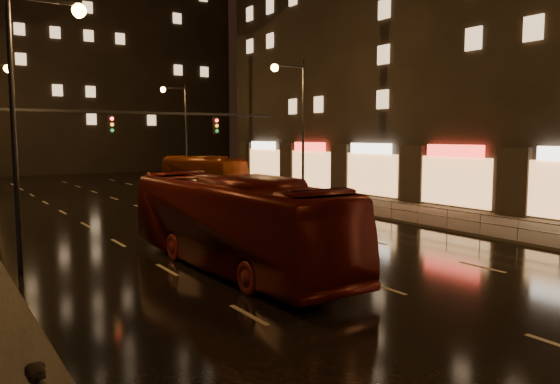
% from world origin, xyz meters
% --- Properties ---
extents(ground, '(140.00, 140.00, 0.00)m').
position_xyz_m(ground, '(0.00, 20.00, 0.00)').
color(ground, black).
rests_on(ground, ground).
extents(sidewalk_right, '(7.00, 70.00, 0.15)m').
position_xyz_m(sidewalk_right, '(13.50, 15.00, 0.07)').
color(sidewalk_right, '#38332D').
rests_on(sidewalk_right, ground).
extents(building_right, '(18.00, 50.00, 30.00)m').
position_xyz_m(building_right, '(26.00, 20.00, 15.00)').
color(building_right, black).
rests_on(building_right, ground).
extents(building_distant, '(44.00, 16.00, 36.00)m').
position_xyz_m(building_distant, '(4.00, 72.00, 18.00)').
color(building_distant, black).
rests_on(building_distant, ground).
extents(traffic_signal, '(15.31, 0.32, 6.20)m').
position_xyz_m(traffic_signal, '(-5.06, 20.00, 4.74)').
color(traffic_signal, black).
rests_on(traffic_signal, ground).
extents(railing_right, '(0.05, 56.00, 1.00)m').
position_xyz_m(railing_right, '(10.20, 18.00, 0.90)').
color(railing_right, '#99999E').
rests_on(railing_right, sidewalk_right).
extents(bus_red, '(3.15, 12.38, 3.43)m').
position_xyz_m(bus_red, '(-2.81, 8.96, 1.72)').
color(bus_red, '#5C110D').
rests_on(bus_red, ground).
extents(bus_curb, '(3.85, 11.18, 3.05)m').
position_xyz_m(bus_curb, '(9.00, 36.95, 1.53)').
color(bus_curb, '#913B0E').
rests_on(bus_curb, ground).
extents(taxi_near, '(1.81, 4.02, 1.34)m').
position_xyz_m(taxi_near, '(4.00, 12.00, 0.67)').
color(taxi_near, '#BF4F12').
rests_on(taxi_near, ground).
extents(taxi_far, '(2.19, 4.70, 1.33)m').
position_xyz_m(taxi_far, '(7.28, 17.32, 0.66)').
color(taxi_far, orange).
rests_on(taxi_far, ground).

